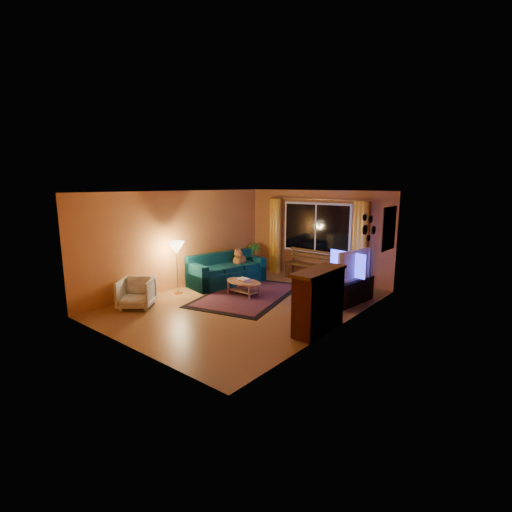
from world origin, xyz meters
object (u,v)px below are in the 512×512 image
Objects in this scene: coffee_table at (244,288)px; sofa at (227,269)px; armchair at (136,292)px; bench at (308,273)px; floor_lamp at (177,268)px; tv_console at (350,291)px.

sofa is at bearing 154.16° from coffee_table.
bench is at bearing 30.95° from armchair.
sofa reaches higher than armchair.
floor_lamp reaches higher than bench.
floor_lamp reaches higher than sofa.
sofa reaches higher than coffee_table.
floor_lamp is (-1.80, -3.16, 0.42)m from bench.
bench is 2.00× the size of armchair.
armchair is at bearing -108.62° from bench.
bench is 1.08× the size of tv_console.
sofa is 2.05× the size of coffee_table.
floor_lamp reaches higher than coffee_table.
coffee_table is at bearing -13.80° from sofa.
sofa is at bearing 76.52° from floor_lamp.
tv_console is at bearing 29.06° from floor_lamp.
tv_console is at bearing 4.74° from armchair.
armchair is 0.54× the size of tv_console.
bench is 0.70× the size of sofa.
tv_console is at bearing -30.57° from bench.
bench is 1.43× the size of coffee_table.
tv_console is (3.61, 2.01, -0.36)m from floor_lamp.
tv_console reaches higher than coffee_table.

